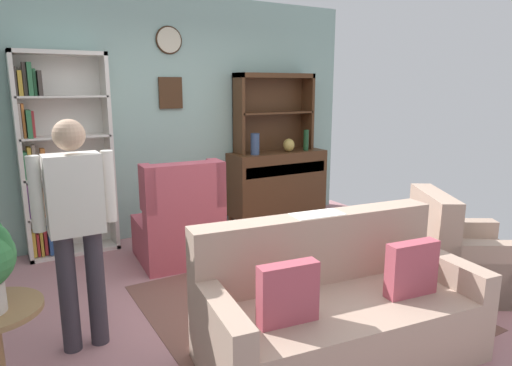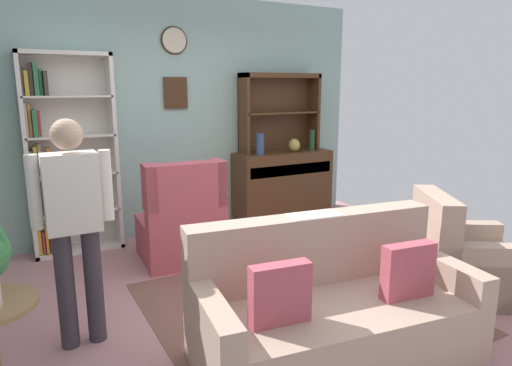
# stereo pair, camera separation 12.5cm
# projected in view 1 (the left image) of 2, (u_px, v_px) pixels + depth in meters

# --- Properties ---
(ground_plane) EXTENTS (5.40, 4.60, 0.02)m
(ground_plane) POSITION_uv_depth(u_px,v_px,m) (258.00, 299.00, 3.82)
(ground_plane) COLOR #B27A7F
(wall_back) EXTENTS (5.00, 0.09, 2.80)m
(wall_back) POSITION_uv_depth(u_px,v_px,m) (166.00, 117.00, 5.32)
(wall_back) COLOR #93B7AD
(wall_back) RESTS_ON ground_plane
(area_rug) EXTENTS (2.24, 2.17, 0.01)m
(area_rug) POSITION_uv_depth(u_px,v_px,m) (298.00, 306.00, 3.66)
(area_rug) COLOR brown
(area_rug) RESTS_ON ground_plane
(bookshelf) EXTENTS (0.90, 0.30, 2.10)m
(bookshelf) POSITION_uv_depth(u_px,v_px,m) (59.00, 160.00, 4.63)
(bookshelf) COLOR silver
(bookshelf) RESTS_ON ground_plane
(sideboard) EXTENTS (1.30, 0.45, 0.92)m
(sideboard) POSITION_uv_depth(u_px,v_px,m) (277.00, 182.00, 5.97)
(sideboard) COLOR #4C2D19
(sideboard) RESTS_ON ground_plane
(sideboard_hutch) EXTENTS (1.10, 0.26, 1.00)m
(sideboard_hutch) POSITION_uv_depth(u_px,v_px,m) (274.00, 102.00, 5.84)
(sideboard_hutch) COLOR #4C2D19
(sideboard_hutch) RESTS_ON sideboard
(vase_tall) EXTENTS (0.11, 0.11, 0.27)m
(vase_tall) POSITION_uv_depth(u_px,v_px,m) (255.00, 144.00, 5.60)
(vase_tall) COLOR #33476B
(vase_tall) RESTS_ON sideboard
(vase_round) EXTENTS (0.15, 0.15, 0.17)m
(vase_round) POSITION_uv_depth(u_px,v_px,m) (289.00, 145.00, 5.87)
(vase_round) COLOR tan
(vase_round) RESTS_ON sideboard
(bottle_wine) EXTENTS (0.07, 0.07, 0.28)m
(bottle_wine) POSITION_uv_depth(u_px,v_px,m) (306.00, 140.00, 5.97)
(bottle_wine) COLOR #194223
(bottle_wine) RESTS_ON sideboard
(couch_floral) EXTENTS (1.89, 1.07, 0.90)m
(couch_floral) POSITION_uv_depth(u_px,v_px,m) (336.00, 311.00, 2.96)
(couch_floral) COLOR tan
(couch_floral) RESTS_ON ground_plane
(armchair_floral) EXTENTS (1.06, 1.05, 0.88)m
(armchair_floral) POSITION_uv_depth(u_px,v_px,m) (460.00, 259.00, 3.90)
(armchair_floral) COLOR tan
(armchair_floral) RESTS_ON ground_plane
(wingback_chair) EXTENTS (0.84, 0.85, 1.05)m
(wingback_chair) POSITION_uv_depth(u_px,v_px,m) (180.00, 225.00, 4.54)
(wingback_chair) COLOR #B74C5B
(wingback_chair) RESTS_ON ground_plane
(person_reading) EXTENTS (0.52, 0.20, 1.56)m
(person_reading) POSITION_uv_depth(u_px,v_px,m) (76.00, 220.00, 2.93)
(person_reading) COLOR #38333D
(person_reading) RESTS_ON ground_plane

